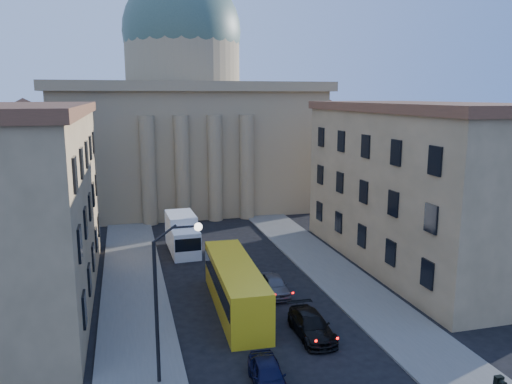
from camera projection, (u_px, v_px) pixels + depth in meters
sidewalk_left at (135, 309)px, 36.17m from camera, size 5.00×60.00×0.15m
sidewalk_right at (350, 286)px, 40.47m from camera, size 5.00×60.00×0.15m
church at (185, 120)px, 71.61m from camera, size 68.02×28.76×36.60m
building_left at (10, 205)px, 36.41m from camera, size 11.60×26.60×14.70m
building_right at (420, 184)px, 45.02m from camera, size 11.60×26.60×14.70m
street_lamp at (166, 290)px, 26.08m from camera, size 2.62×0.44×8.83m
car_left_near at (268, 375)px, 26.47m from camera, size 2.08×4.42×1.46m
car_left_mid at (253, 315)px, 33.89m from camera, size 2.17×4.69×1.30m
car_right_mid at (311, 325)px, 32.15m from camera, size 2.17×5.15×1.49m
car_right_far at (274, 285)px, 38.98m from camera, size 1.86×4.42×1.49m
car_right_distant at (236, 258)px, 45.85m from camera, size 1.68×3.84×1.23m
city_bus at (235, 285)px, 36.02m from camera, size 3.23×12.25×3.43m
box_truck at (183, 235)px, 49.43m from camera, size 2.84×6.76×3.66m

